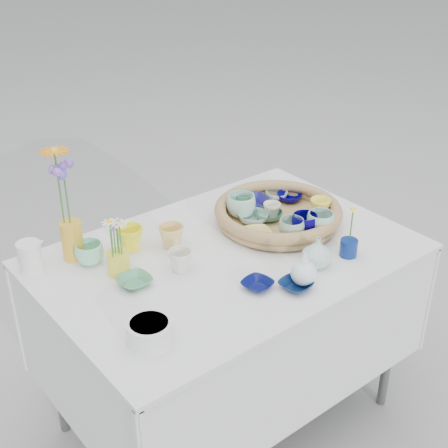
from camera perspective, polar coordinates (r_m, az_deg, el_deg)
ground at (r=2.62m, az=0.28°, el=-17.07°), size 80.00×80.00×0.00m
display_table at (r=2.62m, az=0.28°, el=-17.07°), size 1.26×0.86×0.77m
wicker_tray at (r=2.32m, az=4.95°, el=0.91°), size 0.47×0.47×0.08m
tray_ceramic_0 at (r=2.41m, az=2.53°, el=1.97°), size 0.16×0.16×0.03m
tray_ceramic_1 at (r=2.46m, az=6.00°, el=2.47°), size 0.12×0.12×0.03m
tray_ceramic_2 at (r=2.35m, az=8.77°, el=1.47°), size 0.09×0.09×0.07m
tray_ceramic_3 at (r=2.32m, az=4.12°, el=0.80°), size 0.10×0.10×0.03m
tray_ceramic_4 at (r=2.19m, az=6.19°, el=-0.44°), size 0.10×0.10×0.07m
tray_ceramic_5 at (r=2.29m, az=2.68°, el=0.56°), size 0.13×0.13×0.03m
tray_ceramic_6 at (r=2.32m, az=1.57°, el=1.68°), size 0.12×0.12×0.09m
tray_ceramic_7 at (r=2.32m, az=4.39°, el=1.23°), size 0.09×0.09×0.06m
tray_ceramic_8 at (r=2.48m, az=4.83°, el=2.67°), size 0.12×0.12×0.03m
tray_ceramic_9 at (r=2.23m, az=7.39°, el=-0.01°), size 0.10×0.10×0.07m
tray_ceramic_10 at (r=2.19m, az=2.96°, el=-1.00°), size 0.14×0.14×0.03m
tray_ceramic_11 at (r=2.24m, az=8.80°, el=0.13°), size 0.11×0.11×0.08m
tray_ceramic_12 at (r=2.39m, az=1.88°, el=2.15°), size 0.09×0.09×0.06m
loose_ceramic_0 at (r=2.17m, az=-8.59°, el=-1.33°), size 0.11×0.11×0.09m
loose_ceramic_1 at (r=2.17m, az=-4.83°, el=-1.14°), size 0.10×0.10×0.08m
loose_ceramic_2 at (r=1.99m, az=-8.17°, el=-5.22°), size 0.11×0.11×0.03m
loose_ceramic_3 at (r=2.04m, az=-4.02°, el=-3.38°), size 0.08×0.08×0.07m
loose_ceramic_4 at (r=1.96m, az=3.07°, el=-5.56°), size 0.11×0.11×0.02m
loose_ceramic_5 at (r=2.12m, az=-12.21°, el=-2.65°), size 0.11×0.11×0.08m
loose_ceramic_6 at (r=1.97m, az=6.57°, el=-5.58°), size 0.11×0.11×0.02m
fluted_bowl at (r=1.75m, az=-6.82°, el=-9.80°), size 0.15×0.15×0.07m
bud_vase_paleblue at (r=1.97m, az=7.35°, el=-3.90°), size 0.09×0.09×0.13m
bud_vase_seafoam at (r=2.07m, az=8.52°, el=-2.56°), size 0.10×0.10×0.10m
bud_vase_cobalt at (r=2.16m, az=11.32°, el=-2.15°), size 0.07×0.07×0.06m
single_daisy at (r=2.13m, az=11.58°, el=-0.01°), size 0.08×0.08×0.13m
tall_vase_yellow at (r=2.14m, az=-13.70°, el=-1.46°), size 0.09×0.09×0.14m
gerbera at (r=2.06m, az=-14.82°, el=3.22°), size 0.12×0.12×0.27m
hydrangea at (r=2.07m, az=-14.18°, el=2.34°), size 0.09×0.09×0.25m
white_pitcher at (r=2.12m, az=-17.33°, el=-2.89°), size 0.13×0.11×0.10m
daisy_cup at (r=2.04m, az=-9.62°, el=-3.54°), size 0.08×0.08×0.08m
daisy_posy at (r=1.98m, az=-10.00°, el=-0.84°), size 0.08×0.08×0.15m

